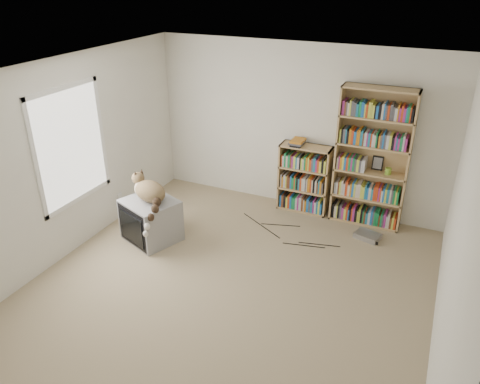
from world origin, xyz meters
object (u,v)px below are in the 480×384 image
at_px(crt_tv, 152,220).
at_px(bookcase_tall, 372,162).
at_px(dvd_player, 368,236).
at_px(bookcase_short, 304,180).
at_px(cat, 150,196).

distance_m(crt_tv, bookcase_tall, 3.17).
bearing_deg(dvd_player, crt_tv, -140.29).
xyz_separation_m(crt_tv, bookcase_short, (1.64, 1.71, 0.19)).
xyz_separation_m(crt_tv, dvd_player, (2.73, 1.23, -0.25)).
relative_size(bookcase_tall, dvd_player, 6.03).
bearing_deg(cat, crt_tv, 148.99).
distance_m(crt_tv, bookcase_short, 2.38).
xyz_separation_m(crt_tv, bookcase_tall, (2.59, 1.71, 0.65)).
xyz_separation_m(cat, bookcase_tall, (2.55, 1.76, 0.26)).
bearing_deg(dvd_player, cat, -139.19).
bearing_deg(cat, bookcase_short, 67.68).
relative_size(bookcase_short, dvd_player, 3.16).
xyz_separation_m(cat, bookcase_short, (1.60, 1.76, -0.20)).
bearing_deg(bookcase_short, bookcase_tall, 0.15).
bearing_deg(crt_tv, cat, -29.80).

